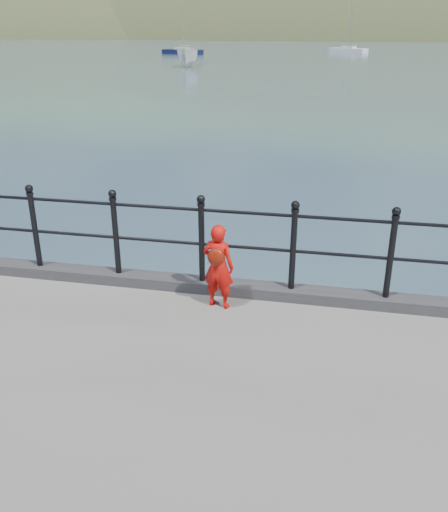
% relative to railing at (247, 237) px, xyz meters
% --- Properties ---
extents(ground, '(600.00, 600.00, 0.00)m').
position_rel_railing_xyz_m(ground, '(-0.00, 0.15, -1.82)').
color(ground, '#2D4251').
rests_on(ground, ground).
extents(kerb, '(60.00, 0.30, 0.15)m').
position_rel_railing_xyz_m(kerb, '(-0.00, -0.00, -0.75)').
color(kerb, '#28282B').
rests_on(kerb, quay).
extents(railing, '(18.11, 0.11, 1.20)m').
position_rel_railing_xyz_m(railing, '(0.00, 0.00, 0.00)').
color(railing, black).
rests_on(railing, kerb).
extents(far_shore, '(830.00, 200.00, 156.00)m').
position_rel_railing_xyz_m(far_shore, '(38.34, 239.56, -24.39)').
color(far_shore, '#333A21').
rests_on(far_shore, ground).
extents(child, '(0.45, 0.35, 1.11)m').
position_rel_railing_xyz_m(child, '(-0.29, -0.40, -0.26)').
color(child, red).
rests_on(child, quay).
extents(launch_white, '(2.82, 5.72, 2.12)m').
position_rel_railing_xyz_m(launch_white, '(-15.30, 53.61, -0.77)').
color(launch_white, white).
rests_on(launch_white, ground).
extents(sailboat_left, '(6.55, 3.22, 8.90)m').
position_rel_railing_xyz_m(sailboat_left, '(-23.21, 79.57, -1.49)').
color(sailboat_left, black).
rests_on(sailboat_left, ground).
extents(sailboat_deep, '(6.36, 4.98, 9.33)m').
position_rel_railing_xyz_m(sailboat_deep, '(1.86, 89.58, -1.48)').
color(sailboat_deep, white).
rests_on(sailboat_deep, ground).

